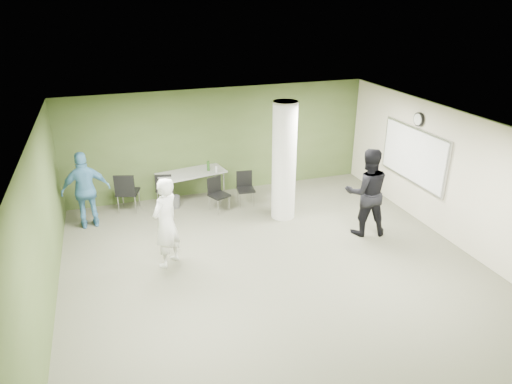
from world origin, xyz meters
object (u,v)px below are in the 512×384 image
object	(u,v)px
folding_table	(192,174)
chair_back_left	(127,190)
woman_white	(166,223)
man_black	(367,192)
man_blue	(86,190)

from	to	relation	value
folding_table	chair_back_left	world-z (taller)	folding_table
chair_back_left	woman_white	bearing A→B (deg)	119.93
man_black	man_blue	size ratio (longest dim) A/B	1.10
chair_back_left	woman_white	distance (m)	2.78
folding_table	woman_white	bearing A→B (deg)	-120.94
folding_table	man_blue	distance (m)	2.59
chair_back_left	man_black	distance (m)	5.67
woman_white	man_black	world-z (taller)	man_black
man_black	man_blue	world-z (taller)	man_black
man_black	man_blue	xyz separation A→B (m)	(-5.80, 2.29, -0.09)
chair_back_left	woman_white	world-z (taller)	woman_white
folding_table	woman_white	distance (m)	3.00
man_black	man_blue	distance (m)	6.24
folding_table	man_black	size ratio (longest dim) A/B	0.91
chair_back_left	man_blue	world-z (taller)	man_blue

